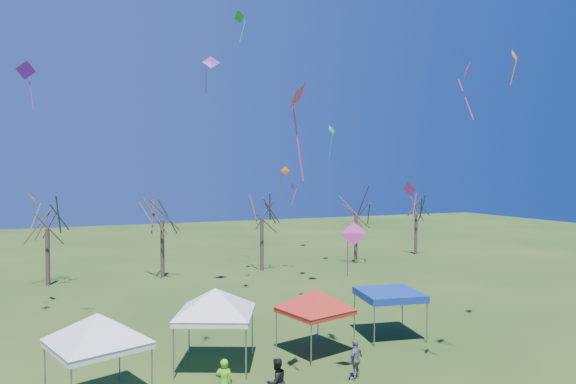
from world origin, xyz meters
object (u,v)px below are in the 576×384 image
Objects in this scene: tent_blue at (389,295)px; tree_2 at (162,199)px; tree_4 at (356,198)px; person_green at (224,382)px; tent_white_west at (97,319)px; tent_red at (315,293)px; person_grey at (356,359)px; tree_3 at (262,200)px; tent_white_mid at (215,293)px; tree_5 at (416,199)px; tree_1 at (47,208)px; person_dark at (276,382)px.

tree_2 is at bearing 112.56° from tent_blue.
person_green is (-19.46, -23.86, -5.20)m from tree_4.
tree_2 is 23.14m from tent_white_west.
tent_red is at bearing -124.43° from person_green.
person_green reaches higher than person_grey.
tree_3 is 2.09× the size of tent_red.
tent_blue is at bearing -67.44° from tree_2.
tent_white_mid is 2.43× the size of person_green.
tree_5 is 38.34m from person_green.
tree_1 is 16.81m from tree_3.
tent_red reaches higher than person_grey.
tree_2 is 2.01× the size of tent_white_west.
tent_white_mid reaches higher than tent_white_west.
tree_3 is 1.00× the size of tree_4.
tent_blue reaches higher than person_green.
person_green is (-0.71, -3.86, -2.31)m from tent_white_mid.
tree_1 is at bearing 178.58° from tree_4.
tent_white_mid is 4.74m from tent_red.
tree_1 is at bearing -53.74° from person_green.
tree_4 is at bearing -139.69° from person_dark.
tree_5 is at bearing 39.14° from tent_white_mid.
tree_4 is at bearing -150.68° from person_grey.
tree_1 is 0.96× the size of tree_4.
tree_3 is at bearing -2.06° from tree_1.
tree_3 reaches higher than tree_5.
tree_5 is at bearing 13.85° from tree_4.
tree_1 is 34.52m from tree_5.
tree_3 reaches higher than tree_1.
tree_2 reaches higher than tree_5.
tree_1 is 26.37m from tent_blue.
tent_white_west reaches higher than person_green.
person_dark is (-3.67, -4.40, -1.93)m from tent_red.
tent_blue is (14.13, 2.28, -0.92)m from tent_white_west.
tent_blue is at bearing -50.40° from tree_1.
tree_3 is (8.40, -0.33, -0.21)m from tree_2.
person_dark is (5.90, -2.76, -2.21)m from tent_white_west.
person_green is (-5.43, -3.73, -1.92)m from tent_red.
person_green is at bearing -26.81° from tent_white_west.
tree_4 is at bearing -1.22° from tree_2.
person_green is at bearing -129.20° from tree_4.
tree_1 is 1.99× the size of tent_red.
tree_2 is 17.73m from tree_4.
tree_3 is 4.62× the size of person_green.
person_dark is at bearing -148.47° from tent_blue.
tree_5 reaches higher than person_green.
person_dark is at bearing -71.51° from tree_1.
tree_2 is at bearing -103.82° from person_dark.
tree_1 is 0.95× the size of tree_3.
tree_4 reaches higher than tent_white_mid.
tree_1 reaches higher than tent_white_mid.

